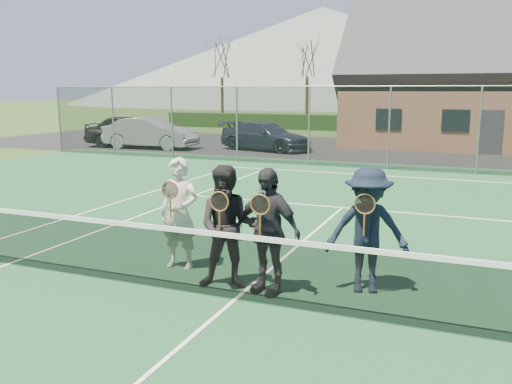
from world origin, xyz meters
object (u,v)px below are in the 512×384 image
car_c (266,136)px  tennis_net (235,264)px  player_a (179,213)px  player_b (228,227)px  player_d (367,230)px  clubhouse (504,67)px  car_a (133,131)px  player_c (267,231)px  car_b (150,133)px

car_c → tennis_net: bearing=-145.4°
car_c → player_a: 17.65m
player_b → player_d: 1.98m
car_c → clubhouse: (10.44, 6.16, 3.31)m
car_a → player_b: bearing=-153.3°
clubhouse → player_c: 24.03m
tennis_net → clubhouse: clubhouse is taller
car_b → clubhouse: clubhouse is taller
tennis_net → player_b: size_ratio=6.49×
tennis_net → player_b: bearing=125.1°
car_a → player_d: size_ratio=2.68×
player_d → player_a: bearing=-178.3°
player_c → player_d: bearing=23.5°
player_a → player_b: bearing=-24.8°
car_b → player_d: player_d is taller
car_a → clubhouse: (17.31, 7.11, 3.17)m
player_b → player_d: (1.89, 0.59, -0.00)m
player_b → car_c: bearing=109.4°
car_a → player_d: bearing=-148.5°
car_a → clubhouse: 18.98m
car_b → player_a: (10.67, -15.59, 0.15)m
car_c → player_b: player_b is taller
player_b → car_b: bearing=126.1°
car_a → player_a: bearing=-154.9°
car_b → player_a: 18.89m
car_c → car_b: bearing=117.9°
clubhouse → player_b: 24.15m
tennis_net → clubhouse: bearing=80.5°
car_a → player_d: 21.77m
tennis_net → player_d: 1.93m
car_b → player_c: (12.35, -16.07, 0.15)m
car_b → player_a: size_ratio=2.59×
car_a → tennis_net: (13.31, -16.89, -0.28)m
car_c → player_d: player_d is taller
player_b → tennis_net: bearing=-54.9°
player_a → player_c: same height
tennis_net → player_b: 0.65m
clubhouse → player_c: bearing=-98.9°
car_c → player_d: 18.64m
clubhouse → player_c: size_ratio=8.67×
clubhouse → player_b: size_ratio=8.67×
car_a → player_c: bearing=-152.0°
tennis_net → player_b: (-0.30, 0.43, 0.38)m
player_a → player_d: same height
clubhouse → car_b: bearing=-155.0°
car_b → player_d: bearing=-141.8°
tennis_net → clubhouse: size_ratio=0.75×
car_c → player_a: (5.05, -16.91, 0.25)m
clubhouse → player_d: size_ratio=8.67×
tennis_net → clubhouse: 24.57m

